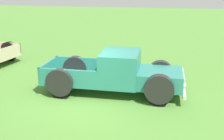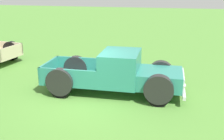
{
  "view_description": "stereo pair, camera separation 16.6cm",
  "coord_description": "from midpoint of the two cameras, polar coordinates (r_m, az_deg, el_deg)",
  "views": [
    {
      "loc": [
        -8.79,
        -2.87,
        4.02
      ],
      "look_at": [
        0.82,
        -0.92,
        0.9
      ],
      "focal_mm": 43.74,
      "sensor_mm": 36.0,
      "label": 1
    },
    {
      "loc": [
        -8.76,
        -3.03,
        4.02
      ],
      "look_at": [
        0.82,
        -0.92,
        0.9
      ],
      "focal_mm": 43.74,
      "sensor_mm": 36.0,
      "label": 2
    }
  ],
  "objects": [
    {
      "name": "pickup_truck_foreground",
      "position": [
        10.26,
        1.64,
        -0.8
      ],
      "size": [
        2.11,
        5.32,
        1.62
      ],
      "color": "#2D8475",
      "rests_on": "ground_plane"
    },
    {
      "name": "ground_plane",
      "position": [
        10.09,
        -6.55,
        -5.95
      ],
      "size": [
        80.0,
        80.0,
        0.0
      ],
      "primitive_type": "plane",
      "color": "#548C38"
    }
  ]
}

